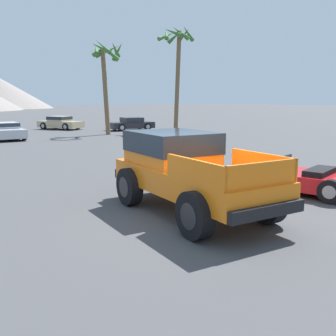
# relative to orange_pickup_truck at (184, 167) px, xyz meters

# --- Properties ---
(ground_plane) EXTENTS (320.00, 320.00, 0.00)m
(ground_plane) POSITION_rel_orange_pickup_truck_xyz_m (-0.23, -0.69, -1.11)
(ground_plane) COLOR #424244
(orange_pickup_truck) EXTENTS (2.71, 5.30, 1.94)m
(orange_pickup_truck) POSITION_rel_orange_pickup_truck_xyz_m (0.00, 0.00, 0.00)
(orange_pickup_truck) COLOR orange
(orange_pickup_truck) RESTS_ON ground_plane
(red_convertible_car) EXTENTS (2.66, 4.44, 1.03)m
(red_convertible_car) POSITION_rel_orange_pickup_truck_xyz_m (3.99, -0.47, -0.71)
(red_convertible_car) COLOR red
(red_convertible_car) RESTS_ON ground_plane
(parked_car_silver) EXTENTS (2.09, 4.47, 1.17)m
(parked_car_silver) POSITION_rel_orange_pickup_truck_xyz_m (1.31, 21.21, -0.50)
(parked_car_silver) COLOR #B7BABF
(parked_car_silver) RESTS_ON ground_plane
(parked_car_tan) EXTENTS (3.42, 4.53, 1.21)m
(parked_car_tan) POSITION_rel_orange_pickup_truck_xyz_m (7.92, 27.72, -0.49)
(parked_car_tan) COLOR tan
(parked_car_tan) RESTS_ON ground_plane
(parked_car_dark) EXTENTS (4.23, 2.35, 1.14)m
(parked_car_dark) POSITION_rel_orange_pickup_truck_xyz_m (12.63, 22.90, -0.52)
(parked_car_dark) COLOR #232328
(parked_car_dark) RESTS_ON ground_plane
(palm_tree_tall) EXTENTS (2.88, 3.09, 7.19)m
(palm_tree_tall) POSITION_rel_orange_pickup_truck_xyz_m (8.90, 20.34, 4.27)
(palm_tree_tall) COLOR brown
(palm_tree_tall) RESTS_ON ground_plane
(palm_tree_short) EXTENTS (2.81, 2.99, 8.68)m
(palm_tree_short) POSITION_rel_orange_pickup_truck_xyz_m (15.00, 19.30, 5.40)
(palm_tree_short) COLOR brown
(palm_tree_short) RESTS_ON ground_plane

